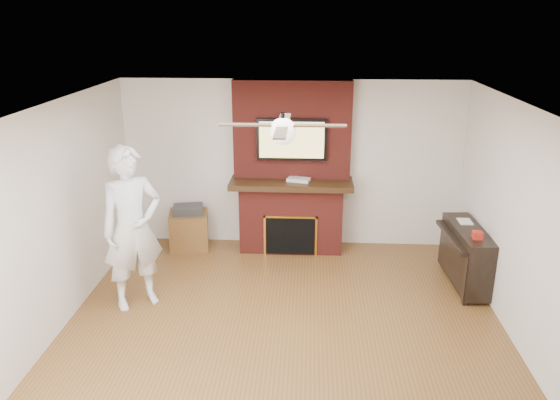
# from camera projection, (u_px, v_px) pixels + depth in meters

# --- Properties ---
(room_shell) EXTENTS (5.36, 5.86, 2.86)m
(room_shell) POSITION_uv_depth(u_px,v_px,m) (282.00, 235.00, 5.53)
(room_shell) COLOR brown
(room_shell) RESTS_ON ground
(fireplace) EXTENTS (1.78, 0.64, 2.50)m
(fireplace) POSITION_uv_depth(u_px,v_px,m) (291.00, 185.00, 8.02)
(fireplace) COLOR maroon
(fireplace) RESTS_ON ground
(tv) EXTENTS (1.00, 0.08, 0.60)m
(tv) POSITION_uv_depth(u_px,v_px,m) (292.00, 140.00, 7.75)
(tv) COLOR black
(tv) RESTS_ON fireplace
(ceiling_fan) EXTENTS (1.21, 1.21, 0.31)m
(ceiling_fan) POSITION_uv_depth(u_px,v_px,m) (283.00, 130.00, 5.18)
(ceiling_fan) COLOR black
(ceiling_fan) RESTS_ON room_shell
(person) EXTENTS (0.87, 0.82, 1.98)m
(person) POSITION_uv_depth(u_px,v_px,m) (132.00, 228.00, 6.40)
(person) COLOR silver
(person) RESTS_ON ground
(side_table) EXTENTS (0.66, 0.66, 0.65)m
(side_table) POSITION_uv_depth(u_px,v_px,m) (189.00, 228.00, 8.26)
(side_table) COLOR brown
(side_table) RESTS_ON ground
(piano) EXTENTS (0.51, 1.22, 0.88)m
(piano) POSITION_uv_depth(u_px,v_px,m) (466.00, 255.00, 7.06)
(piano) COLOR black
(piano) RESTS_ON ground
(cable_box) EXTENTS (0.36, 0.26, 0.05)m
(cable_box) POSITION_uv_depth(u_px,v_px,m) (299.00, 180.00, 7.89)
(cable_box) COLOR silver
(cable_box) RESTS_ON fireplace
(candle_orange) EXTENTS (0.08, 0.08, 0.11)m
(candle_orange) POSITION_uv_depth(u_px,v_px,m) (283.00, 249.00, 8.13)
(candle_orange) COLOR #DC4F19
(candle_orange) RESTS_ON ground
(candle_green) EXTENTS (0.08, 0.08, 0.08)m
(candle_green) POSITION_uv_depth(u_px,v_px,m) (283.00, 249.00, 8.18)
(candle_green) COLOR #3C762F
(candle_green) RESTS_ON ground
(candle_cream) EXTENTS (0.07, 0.07, 0.11)m
(candle_cream) POSITION_uv_depth(u_px,v_px,m) (295.00, 250.00, 8.09)
(candle_cream) COLOR beige
(candle_cream) RESTS_ON ground
(candle_blue) EXTENTS (0.07, 0.07, 0.09)m
(candle_blue) POSITION_uv_depth(u_px,v_px,m) (304.00, 251.00, 8.09)
(candle_blue) COLOR #3553A0
(candle_blue) RESTS_ON ground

